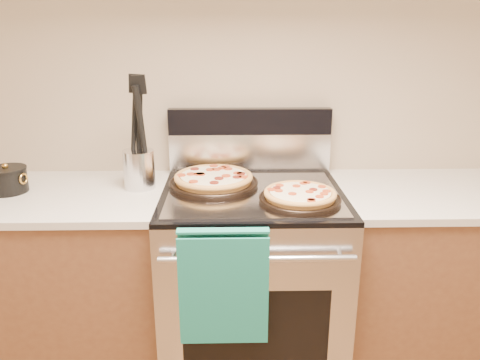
{
  "coord_description": "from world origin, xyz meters",
  "views": [
    {
      "loc": [
        -0.09,
        -0.2,
        1.57
      ],
      "look_at": [
        -0.06,
        1.55,
        1.0
      ],
      "focal_mm": 35.0,
      "sensor_mm": 36.0,
      "label": 1
    }
  ],
  "objects_px": {
    "utensil_crock": "(139,169)",
    "saucepan": "(7,181)",
    "pepperoni_pizza_front": "(300,196)",
    "pepperoni_pizza_back": "(214,180)",
    "range_body": "(252,290)"
  },
  "relations": [
    {
      "from": "range_body",
      "to": "saucepan",
      "type": "height_order",
      "value": "saucepan"
    },
    {
      "from": "pepperoni_pizza_front",
      "to": "range_body",
      "type": "bearing_deg",
      "value": 144.16
    },
    {
      "from": "pepperoni_pizza_front",
      "to": "pepperoni_pizza_back",
      "type": "bearing_deg",
      "value": 149.95
    },
    {
      "from": "range_body",
      "to": "pepperoni_pizza_back",
      "type": "bearing_deg",
      "value": 157.1
    },
    {
      "from": "utensil_crock",
      "to": "saucepan",
      "type": "height_order",
      "value": "utensil_crock"
    },
    {
      "from": "pepperoni_pizza_front",
      "to": "utensil_crock",
      "type": "bearing_deg",
      "value": 161.49
    },
    {
      "from": "pepperoni_pizza_back",
      "to": "pepperoni_pizza_front",
      "type": "distance_m",
      "value": 0.4
    },
    {
      "from": "pepperoni_pizza_front",
      "to": "utensil_crock",
      "type": "distance_m",
      "value": 0.71
    },
    {
      "from": "range_body",
      "to": "pepperoni_pizza_back",
      "type": "relative_size",
      "value": 2.38
    },
    {
      "from": "pepperoni_pizza_back",
      "to": "pepperoni_pizza_front",
      "type": "bearing_deg",
      "value": -30.05
    },
    {
      "from": "pepperoni_pizza_front",
      "to": "saucepan",
      "type": "distance_m",
      "value": 1.23
    },
    {
      "from": "utensil_crock",
      "to": "pepperoni_pizza_back",
      "type": "bearing_deg",
      "value": -4.18
    },
    {
      "from": "range_body",
      "to": "saucepan",
      "type": "relative_size",
      "value": 5.62
    },
    {
      "from": "range_body",
      "to": "pepperoni_pizza_back",
      "type": "height_order",
      "value": "pepperoni_pizza_back"
    },
    {
      "from": "pepperoni_pizza_back",
      "to": "saucepan",
      "type": "relative_size",
      "value": 2.36
    }
  ]
}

